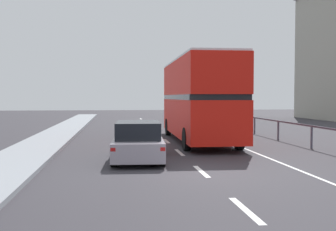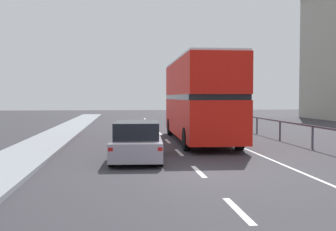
# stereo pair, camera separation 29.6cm
# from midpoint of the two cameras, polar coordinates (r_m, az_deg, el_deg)

# --- Properties ---
(ground_plane) EXTENTS (73.95, 120.00, 0.10)m
(ground_plane) POSITION_cam_midpoint_polar(r_m,az_deg,el_deg) (12.72, 5.09, -8.13)
(ground_plane) COLOR #312E34
(lane_paint_markings) EXTENTS (3.25, 46.00, 0.01)m
(lane_paint_markings) POSITION_cam_midpoint_polar(r_m,az_deg,el_deg) (21.81, 5.29, -3.50)
(lane_paint_markings) COLOR silver
(lane_paint_markings) RESTS_ON ground
(bridge_side_railing) EXTENTS (0.10, 42.00, 1.04)m
(bridge_side_railing) POSITION_cam_midpoint_polar(r_m,az_deg,el_deg) (22.97, 15.68, -1.14)
(bridge_side_railing) COLOR #4C4A5A
(bridge_side_railing) RESTS_ON ground
(double_decker_bus_red) EXTENTS (2.73, 10.22, 4.24)m
(double_decker_bus_red) POSITION_cam_midpoint_polar(r_m,az_deg,el_deg) (21.19, 4.79, 2.47)
(double_decker_bus_red) COLOR red
(double_decker_bus_red) RESTS_ON ground
(hatchback_car_near) EXTENTS (2.01, 4.38, 1.42)m
(hatchback_car_near) POSITION_cam_midpoint_polar(r_m,az_deg,el_deg) (15.05, -3.80, -3.66)
(hatchback_car_near) COLOR gray
(hatchback_car_near) RESTS_ON ground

